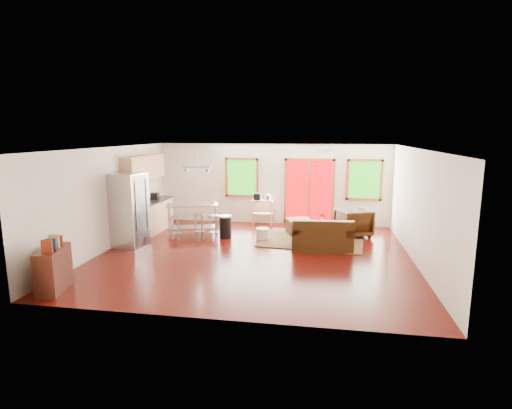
% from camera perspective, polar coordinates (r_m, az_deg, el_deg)
% --- Properties ---
extents(floor, '(7.50, 7.00, 0.02)m').
position_cam_1_polar(floor, '(9.89, -0.29, -7.22)').
color(floor, '#370705').
rests_on(floor, ground).
extents(ceiling, '(7.50, 7.00, 0.02)m').
position_cam_1_polar(ceiling, '(9.44, -0.30, 8.13)').
color(ceiling, white).
rests_on(ceiling, ground).
extents(back_wall, '(7.50, 0.02, 2.60)m').
position_cam_1_polar(back_wall, '(13.01, 2.33, 2.93)').
color(back_wall, white).
rests_on(back_wall, ground).
extents(left_wall, '(0.02, 7.00, 2.60)m').
position_cam_1_polar(left_wall, '(10.86, -20.25, 0.83)').
color(left_wall, white).
rests_on(left_wall, ground).
extents(right_wall, '(0.02, 7.00, 2.60)m').
position_cam_1_polar(right_wall, '(9.68, 22.20, -0.39)').
color(right_wall, white).
rests_on(right_wall, ground).
extents(front_wall, '(7.50, 0.02, 2.60)m').
position_cam_1_polar(front_wall, '(6.23, -5.81, -5.29)').
color(front_wall, white).
rests_on(front_wall, ground).
extents(window_left, '(1.10, 0.05, 1.30)m').
position_cam_1_polar(window_left, '(13.10, -2.04, 3.86)').
color(window_left, '#19620F').
rests_on(window_left, back_wall).
extents(french_doors, '(1.60, 0.05, 2.10)m').
position_cam_1_polar(french_doors, '(12.90, 7.60, 1.89)').
color(french_doors, '#C90107').
rests_on(french_doors, back_wall).
extents(window_right, '(1.10, 0.05, 1.30)m').
position_cam_1_polar(window_right, '(12.90, 15.22, 3.41)').
color(window_right, '#19620F').
rests_on(window_right, back_wall).
extents(rug, '(2.97, 2.42, 0.03)m').
position_cam_1_polar(rug, '(11.25, 8.04, -5.02)').
color(rug, '#455B36').
rests_on(rug, floor).
extents(loveseat, '(1.60, 0.99, 0.81)m').
position_cam_1_polar(loveseat, '(10.38, 9.36, -4.61)').
color(loveseat, black).
rests_on(loveseat, floor).
extents(coffee_table, '(0.94, 0.58, 0.37)m').
position_cam_1_polar(coffee_table, '(11.35, 9.80, -3.33)').
color(coffee_table, '#37140D').
rests_on(coffee_table, floor).
extents(armchair, '(1.12, 1.09, 0.90)m').
position_cam_1_polar(armchair, '(11.80, 13.71, -2.33)').
color(armchair, black).
rests_on(armchair, floor).
extents(ottoman, '(0.85, 0.85, 0.45)m').
position_cam_1_polar(ottoman, '(11.85, 6.17, -3.15)').
color(ottoman, black).
rests_on(ottoman, floor).
extents(pouf, '(0.48, 0.48, 0.33)m').
position_cam_1_polar(pouf, '(11.18, 0.96, -4.23)').
color(pouf, white).
rests_on(pouf, floor).
extents(vase, '(0.25, 0.26, 0.32)m').
position_cam_1_polar(vase, '(11.38, 9.45, -2.27)').
color(vase, silver).
rests_on(vase, coffee_table).
extents(book, '(0.22, 0.12, 0.30)m').
position_cam_1_polar(book, '(11.48, 12.86, -2.11)').
color(book, maroon).
rests_on(book, coffee_table).
extents(cabinets, '(0.64, 2.24, 2.30)m').
position_cam_1_polar(cabinets, '(12.29, -15.14, 0.38)').
color(cabinets, tan).
rests_on(cabinets, floor).
extents(refrigerator, '(0.88, 0.86, 1.93)m').
position_cam_1_polar(refrigerator, '(10.89, -17.69, -0.79)').
color(refrigerator, '#B7BABC').
rests_on(refrigerator, floor).
extents(island, '(1.56, 0.98, 0.92)m').
position_cam_1_polar(island, '(11.67, -9.05, -1.36)').
color(island, '#B7BABC').
rests_on(island, floor).
extents(cup, '(0.15, 0.12, 0.14)m').
position_cam_1_polar(cup, '(11.43, -6.20, 0.42)').
color(cup, white).
rests_on(cup, island).
extents(bar_stool_a, '(0.33, 0.33, 0.68)m').
position_cam_1_polar(bar_stool_a, '(11.28, -11.46, -2.54)').
color(bar_stool_a, '#B7BABC').
rests_on(bar_stool_a, floor).
extents(bar_stool_b, '(0.39, 0.39, 0.72)m').
position_cam_1_polar(bar_stool_b, '(11.31, -8.18, -2.21)').
color(bar_stool_b, '#B7BABC').
rests_on(bar_stool_b, floor).
extents(bar_stool_c, '(0.34, 0.34, 0.70)m').
position_cam_1_polar(bar_stool_c, '(11.16, -6.15, -2.43)').
color(bar_stool_c, '#B7BABC').
rests_on(bar_stool_c, floor).
extents(trash_can, '(0.40, 0.40, 0.65)m').
position_cam_1_polar(trash_can, '(11.36, -4.39, -3.17)').
color(trash_can, black).
rests_on(trash_can, floor).
extents(kitchen_cart, '(0.69, 0.45, 1.03)m').
position_cam_1_polar(kitchen_cart, '(12.84, 0.86, 0.15)').
color(kitchen_cart, tan).
rests_on(kitchen_cart, floor).
extents(bookshelf, '(0.59, 0.99, 1.10)m').
position_cam_1_polar(bookshelf, '(8.52, -26.93, -8.18)').
color(bookshelf, '#37140D').
rests_on(bookshelf, floor).
extents(ceiling_flush, '(0.35, 0.35, 0.12)m').
position_cam_1_polar(ceiling_flush, '(9.90, 9.55, 7.63)').
color(ceiling_flush, white).
rests_on(ceiling_flush, ceiling).
extents(pendant_light, '(0.80, 0.18, 0.79)m').
position_cam_1_polar(pendant_light, '(11.40, -8.49, 4.80)').
color(pendant_light, gray).
rests_on(pendant_light, ceiling).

